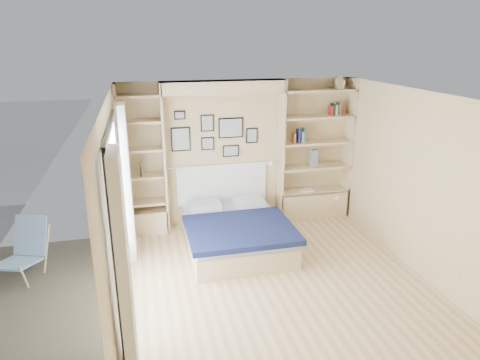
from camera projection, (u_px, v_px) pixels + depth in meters
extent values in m
plane|color=#D3B579|center=(278.00, 284.00, 5.74)|extent=(4.50, 4.50, 0.00)
plane|color=tan|center=(239.00, 153.00, 7.42)|extent=(4.00, 0.00, 4.00)
plane|color=tan|center=(375.00, 299.00, 3.27)|extent=(4.00, 0.00, 4.00)
plane|color=tan|center=(115.00, 212.00, 4.90)|extent=(0.00, 4.50, 4.50)
plane|color=tan|center=(421.00, 185.00, 5.78)|extent=(0.00, 4.50, 4.50)
plane|color=white|center=(284.00, 96.00, 4.95)|extent=(4.50, 4.50, 0.00)
cube|color=tan|center=(164.00, 160.00, 6.97)|extent=(0.04, 0.35, 2.50)
cube|color=tan|center=(281.00, 153.00, 7.41)|extent=(0.04, 0.35, 2.50)
cube|color=tan|center=(223.00, 87.00, 6.83)|extent=(2.00, 0.35, 0.20)
cube|color=tan|center=(348.00, 149.00, 7.69)|extent=(0.04, 0.35, 2.50)
cube|color=tan|center=(121.00, 163.00, 6.82)|extent=(0.04, 0.35, 2.50)
cube|color=tan|center=(312.00, 203.00, 7.87)|extent=(1.30, 0.35, 0.50)
cube|color=tan|center=(147.00, 221.00, 7.22)|extent=(0.70, 0.35, 0.40)
cube|color=black|center=(109.00, 127.00, 4.59)|extent=(0.04, 2.08, 0.06)
cube|color=black|center=(127.00, 303.00, 5.29)|extent=(0.04, 2.08, 0.06)
cube|color=black|center=(116.00, 267.00, 4.01)|extent=(0.04, 0.06, 2.20)
cube|color=black|center=(121.00, 194.00, 5.89)|extent=(0.04, 0.06, 2.20)
cube|color=silver|center=(118.00, 222.00, 4.94)|extent=(0.01, 2.00, 2.20)
cube|color=white|center=(125.00, 277.00, 3.76)|extent=(0.10, 0.45, 2.30)
cube|color=white|center=(128.00, 184.00, 6.16)|extent=(0.10, 0.45, 2.30)
cube|color=tan|center=(313.00, 191.00, 7.79)|extent=(1.30, 0.35, 0.04)
cube|color=tan|center=(315.00, 167.00, 7.65)|extent=(1.30, 0.35, 0.04)
cube|color=tan|center=(316.00, 142.00, 7.51)|extent=(1.30, 0.35, 0.04)
cube|color=tan|center=(317.00, 117.00, 7.36)|extent=(1.30, 0.35, 0.04)
cube|color=tan|center=(319.00, 90.00, 7.22)|extent=(1.30, 0.35, 0.04)
cube|color=tan|center=(145.00, 202.00, 7.11)|extent=(0.70, 0.35, 0.04)
cube|color=tan|center=(143.00, 176.00, 6.97)|extent=(0.70, 0.35, 0.04)
cube|color=tan|center=(141.00, 150.00, 6.83)|extent=(0.70, 0.35, 0.04)
cube|color=tan|center=(139.00, 122.00, 6.68)|extent=(0.70, 0.35, 0.04)
cube|color=tan|center=(137.00, 96.00, 6.56)|extent=(0.70, 0.35, 0.04)
cube|color=tan|center=(236.00, 238.00, 6.72)|extent=(1.48, 1.85, 0.32)
cube|color=#B2B9C2|center=(236.00, 225.00, 6.65)|extent=(1.44, 1.81, 0.10)
cube|color=#111739|center=(240.00, 230.00, 6.34)|extent=(1.58, 1.30, 0.08)
cube|color=#B2B9C2|center=(205.00, 206.00, 7.11)|extent=(0.51, 0.37, 0.12)
cube|color=#B2B9C2|center=(248.00, 202.00, 7.27)|extent=(0.51, 0.37, 0.12)
cube|color=white|center=(222.00, 183.00, 7.49)|extent=(1.58, 0.04, 0.70)
cube|color=black|center=(181.00, 139.00, 7.08)|extent=(0.32, 0.02, 0.40)
cube|color=gray|center=(181.00, 139.00, 7.07)|extent=(0.28, 0.01, 0.36)
cube|color=black|center=(207.00, 123.00, 7.10)|extent=(0.22, 0.02, 0.28)
cube|color=gray|center=(207.00, 123.00, 7.09)|extent=(0.18, 0.01, 0.24)
cube|color=black|center=(208.00, 144.00, 7.21)|extent=(0.22, 0.02, 0.22)
cube|color=gray|center=(208.00, 144.00, 7.20)|extent=(0.18, 0.01, 0.18)
cube|color=black|center=(231.00, 128.00, 7.22)|extent=(0.42, 0.02, 0.34)
cube|color=gray|center=(231.00, 128.00, 7.21)|extent=(0.38, 0.01, 0.30)
cube|color=black|center=(231.00, 151.00, 7.34)|extent=(0.28, 0.02, 0.20)
cube|color=gray|center=(231.00, 151.00, 7.33)|extent=(0.24, 0.01, 0.16)
cube|color=black|center=(252.00, 135.00, 7.35)|extent=(0.20, 0.02, 0.26)
cube|color=gray|center=(252.00, 136.00, 7.34)|extent=(0.16, 0.01, 0.22)
cube|color=black|center=(180.00, 115.00, 6.95)|extent=(0.18, 0.02, 0.14)
cube|color=gray|center=(180.00, 115.00, 6.94)|extent=(0.14, 0.01, 0.10)
cylinder|color=silver|center=(174.00, 169.00, 6.97)|extent=(0.20, 0.02, 0.02)
cone|color=white|center=(180.00, 169.00, 7.00)|extent=(0.13, 0.12, 0.15)
cylinder|color=silver|center=(274.00, 162.00, 7.35)|extent=(0.20, 0.02, 0.02)
cone|color=white|center=(268.00, 163.00, 7.34)|extent=(0.13, 0.12, 0.15)
cube|color=#9E4724|center=(294.00, 138.00, 7.38)|extent=(0.02, 0.15, 0.17)
cube|color=navy|center=(298.00, 136.00, 7.38)|extent=(0.03, 0.15, 0.23)
cube|color=black|center=(300.00, 136.00, 7.39)|extent=(0.03, 0.15, 0.21)
cube|color=tan|center=(301.00, 137.00, 7.40)|extent=(0.04, 0.15, 0.20)
cube|color=#29554B|center=(303.00, 135.00, 7.40)|extent=(0.03, 0.15, 0.25)
cube|color=#A51E1E|center=(331.00, 111.00, 7.38)|extent=(0.02, 0.15, 0.16)
cube|color=black|center=(333.00, 109.00, 7.38)|extent=(0.03, 0.15, 0.20)
cube|color=tan|center=(335.00, 110.00, 7.40)|extent=(0.04, 0.15, 0.18)
cube|color=#26593F|center=(338.00, 109.00, 7.40)|extent=(0.03, 0.15, 0.22)
cube|color=#A51E1E|center=(340.00, 109.00, 7.41)|extent=(0.03, 0.15, 0.22)
cube|color=black|center=(141.00, 169.00, 6.92)|extent=(0.03, 0.15, 0.20)
cube|color=beige|center=(142.00, 169.00, 6.92)|extent=(0.03, 0.15, 0.22)
cube|color=tan|center=(340.00, 84.00, 7.27)|extent=(0.13, 0.13, 0.15)
cone|color=tan|center=(340.00, 77.00, 7.23)|extent=(0.20, 0.20, 0.08)
cube|color=slate|center=(314.00, 158.00, 7.59)|extent=(0.12, 0.12, 0.30)
cube|color=white|center=(307.00, 190.00, 7.70)|extent=(0.22, 0.16, 0.03)
cylinder|color=tan|center=(24.00, 278.00, 5.51)|extent=(0.07, 0.14, 0.41)
cylinder|color=tan|center=(16.00, 248.00, 6.06)|extent=(0.14, 0.32, 0.67)
cylinder|color=tan|center=(47.00, 250.00, 6.01)|extent=(0.14, 0.32, 0.67)
cube|color=#2C6DB6|center=(16.00, 263.00, 5.70)|extent=(0.62, 0.68, 0.15)
cube|color=#2C6DB6|center=(30.00, 235.00, 6.00)|extent=(0.51, 0.36, 0.54)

